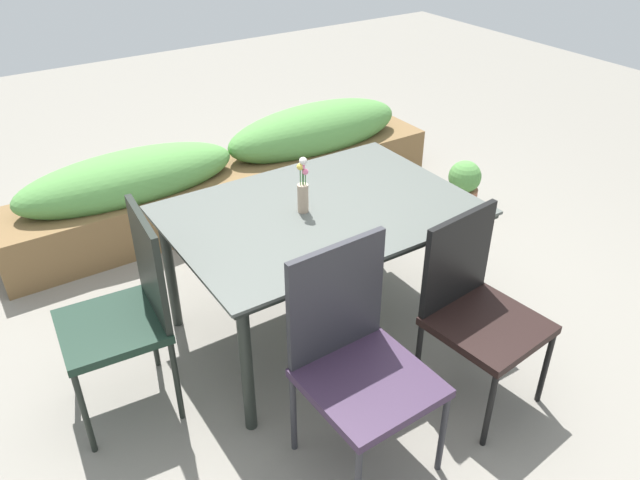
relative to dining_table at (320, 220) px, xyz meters
The scene contains 8 objects.
ground_plane 0.69m from the dining_table, 46.89° to the right, with size 12.00×12.00×0.00m, color gray.
dining_table is the anchor object (origin of this frame).
chair_near_left 0.88m from the dining_table, 113.52° to the right, with size 0.51×0.51×1.01m.
chair_near_right 0.89m from the dining_table, 67.45° to the right, with size 0.51×0.51×0.94m.
chair_end_left 1.04m from the dining_table, behind, with size 0.48×0.48×1.01m.
flower_vase 0.21m from the dining_table, 163.77° to the left, with size 0.06×0.06×0.30m.
planter_box 1.53m from the dining_table, 82.30° to the left, with size 3.26×0.54×0.68m.
potted_plant 1.69m from the dining_table, 17.00° to the left, with size 0.23×0.23×0.44m.
Camera 1 is at (-1.53, -2.30, 2.29)m, focal length 34.86 mm.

